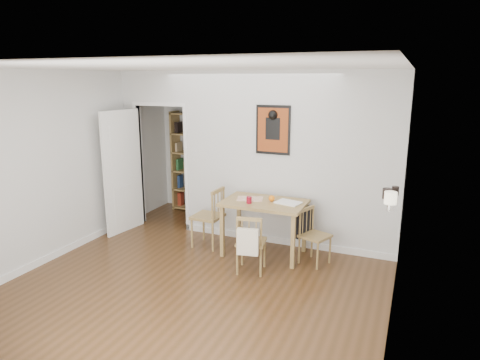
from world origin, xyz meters
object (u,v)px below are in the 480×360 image
at_px(chair_right, 314,235).
at_px(orange_fruit, 272,198).
at_px(bookshelf, 193,162).
at_px(chair_left, 208,217).
at_px(chair_front, 251,242).
at_px(ceramic_jar_a, 387,194).
at_px(mantel_lamp, 390,199).
at_px(ceramic_jar_b, 395,191).
at_px(notebook, 288,203).
at_px(fireplace, 388,247).
at_px(dining_table, 264,208).
at_px(red_glass, 249,200).

bearing_deg(chair_right, orange_fruit, 173.50).
bearing_deg(bookshelf, chair_left, -54.92).
relative_size(chair_front, ceramic_jar_a, 6.57).
relative_size(mantel_lamp, ceramic_jar_b, 1.94).
height_order(orange_fruit, notebook, orange_fruit).
relative_size(chair_left, orange_fruit, 10.54).
relative_size(mantel_lamp, ceramic_jar_a, 1.64).
bearing_deg(orange_fruit, fireplace, -22.56).
bearing_deg(dining_table, chair_front, -86.57).
bearing_deg(red_glass, notebook, 23.25).
relative_size(dining_table, chair_front, 1.46).
relative_size(bookshelf, notebook, 5.65).
xyz_separation_m(orange_fruit, ceramic_jar_a, (1.56, -0.60, 0.39)).
height_order(notebook, mantel_lamp, mantel_lamp).
distance_m(bookshelf, fireplace, 4.28).
bearing_deg(ceramic_jar_b, notebook, 163.94).
distance_m(bookshelf, orange_fruit, 2.54).
distance_m(orange_fruit, mantel_lamp, 1.99).
relative_size(notebook, mantel_lamp, 1.69).
xyz_separation_m(bookshelf, mantel_lamp, (3.69, -2.53, 0.35)).
height_order(notebook, ceramic_jar_a, ceramic_jar_a).
distance_m(chair_front, notebook, 0.82).
bearing_deg(fireplace, bookshelf, 149.78).
bearing_deg(orange_fruit, notebook, 1.97).
height_order(chair_right, ceramic_jar_a, ceramic_jar_a).
xyz_separation_m(chair_left, chair_right, (1.62, 0.00, -0.06)).
bearing_deg(ceramic_jar_b, fireplace, -92.84).
xyz_separation_m(chair_front, ceramic_jar_a, (1.62, 0.04, 0.82)).
bearing_deg(ceramic_jar_a, orange_fruit, 158.86).
height_order(orange_fruit, ceramic_jar_a, ceramic_jar_a).
bearing_deg(chair_left, ceramic_jar_a, -11.76).
bearing_deg(notebook, orange_fruit, -178.03).
distance_m(chair_left, ceramic_jar_a, 2.70).
relative_size(chair_right, red_glass, 8.08).
xyz_separation_m(red_glass, ceramic_jar_a, (1.82, -0.40, 0.38)).
height_order(chair_right, bookshelf, bookshelf).
relative_size(chair_left, fireplace, 0.73).
bearing_deg(chair_left, bookshelf, 125.08).
height_order(fireplace, red_glass, fireplace).
bearing_deg(bookshelf, notebook, -32.42).
relative_size(chair_left, mantel_lamp, 4.62).
relative_size(dining_table, notebook, 3.47).
height_order(dining_table, ceramic_jar_b, ceramic_jar_b).
height_order(chair_left, orange_fruit, chair_left).
bearing_deg(red_glass, fireplace, -13.90).
distance_m(chair_right, bookshelf, 3.16).
xyz_separation_m(orange_fruit, notebook, (0.24, 0.01, -0.04)).
xyz_separation_m(dining_table, fireplace, (1.72, -0.63, -0.08)).
relative_size(bookshelf, ceramic_jar_a, 15.61).
bearing_deg(orange_fruit, chair_right, -6.50).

